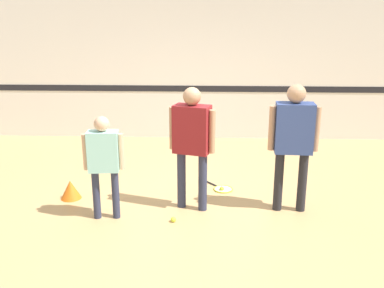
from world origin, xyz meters
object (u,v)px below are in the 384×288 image
at_px(person_student_left, 104,157).
at_px(tennis_ball_near_instructor, 173,219).
at_px(person_student_right, 294,135).
at_px(training_cone, 71,190).
at_px(person_instructor, 192,136).
at_px(racket_spare_on_floor, 222,189).
at_px(tennis_ball_by_spare_racket, 222,189).

height_order(person_student_left, tennis_ball_near_instructor, person_student_left).
distance_m(person_student_right, training_cone, 3.08).
distance_m(person_instructor, racket_spare_on_floor, 1.24).
bearing_deg(person_instructor, tennis_ball_by_spare_racket, 72.71).
height_order(person_instructor, racket_spare_on_floor, person_instructor).
distance_m(person_instructor, tennis_ball_by_spare_racket, 1.19).
bearing_deg(person_instructor, person_student_left, -145.68).
relative_size(person_student_right, tennis_ball_by_spare_racket, 24.85).
xyz_separation_m(racket_spare_on_floor, training_cone, (-2.10, -0.41, 0.12)).
bearing_deg(tennis_ball_near_instructor, person_student_left, 173.90).
xyz_separation_m(person_student_left, tennis_ball_by_spare_racket, (1.46, 0.91, -0.77)).
relative_size(person_student_left, training_cone, 4.62).
bearing_deg(racket_spare_on_floor, tennis_ball_near_instructor, 109.23).
bearing_deg(tennis_ball_near_instructor, racket_spare_on_floor, 59.37).
xyz_separation_m(racket_spare_on_floor, tennis_ball_by_spare_racket, (-0.01, -0.06, 0.02)).
height_order(person_student_right, tennis_ball_near_instructor, person_student_right).
bearing_deg(person_student_right, tennis_ball_by_spare_racket, -32.01).
distance_m(racket_spare_on_floor, tennis_ball_near_instructor, 1.23).
relative_size(tennis_ball_near_instructor, training_cone, 0.24).
height_order(person_instructor, person_student_left, person_instructor).
relative_size(tennis_ball_by_spare_racket, training_cone, 0.24).
xyz_separation_m(racket_spare_on_floor, tennis_ball_near_instructor, (-0.63, -1.06, 0.02)).
relative_size(person_instructor, person_student_right, 0.97).
xyz_separation_m(person_student_right, racket_spare_on_floor, (-0.84, 0.65, -1.00)).
height_order(person_instructor, person_student_right, person_student_right).
bearing_deg(person_student_left, training_cone, 133.54).
xyz_separation_m(person_student_right, tennis_ball_near_instructor, (-1.47, -0.41, -0.98)).
xyz_separation_m(person_student_right, tennis_ball_by_spare_racket, (-0.85, 0.60, -0.98)).
bearing_deg(racket_spare_on_floor, person_student_left, 83.43).
bearing_deg(racket_spare_on_floor, training_cone, 60.81).
bearing_deg(tennis_ball_near_instructor, training_cone, 155.99).
height_order(tennis_ball_near_instructor, training_cone, training_cone).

